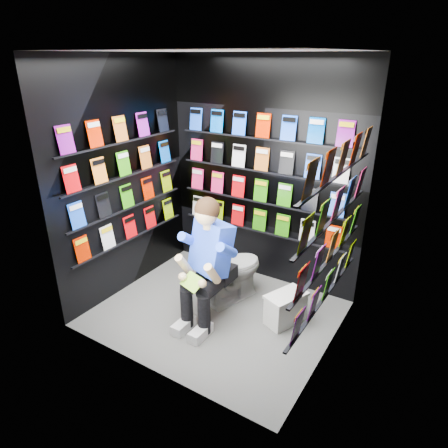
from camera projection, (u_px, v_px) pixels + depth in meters
The scene contains 14 objects.
floor at pixel (216, 313), 4.30m from camera, with size 2.40×2.40×0.00m, color #565654.
ceiling at pixel (213, 51), 3.29m from camera, with size 2.40×2.40×0.00m, color white.
wall_back at pixel (262, 175), 4.57m from camera, with size 2.40×0.04×2.60m, color black.
wall_front at pixel (142, 237), 3.01m from camera, with size 2.40×0.04×2.60m, color black.
wall_left at pixel (123, 180), 4.38m from camera, with size 0.04×2.00×2.60m, color black.
wall_right at pixel (339, 226), 3.21m from camera, with size 0.04×2.00×2.60m, color black.
comics_back at pixel (261, 175), 4.55m from camera, with size 2.10×0.06×1.37m, color #F01F68, non-canonical shape.
comics_left at pixel (125, 180), 4.36m from camera, with size 0.06×1.70×1.37m, color #F01F68, non-canonical shape.
comics_right at pixel (335, 225), 3.22m from camera, with size 0.06×1.70×1.37m, color #F01F68, non-canonical shape.
toilet at pixel (232, 269), 4.44m from camera, with size 0.42×0.75×0.73m, color white.
longbox at pixel (285, 309), 4.11m from camera, with size 0.22×0.41×0.31m, color silver.
longbox_lid at pixel (286, 296), 4.04m from camera, with size 0.24×0.43×0.03m, color silver.
reader at pixel (212, 248), 3.98m from camera, with size 0.55×0.80×1.48m, color blue, non-canonical shape.
held_comic at pixel (192, 282), 3.79m from camera, with size 0.24×0.01×0.16m, color green.
Camera 1 is at (1.98, -2.98, 2.57)m, focal length 32.00 mm.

